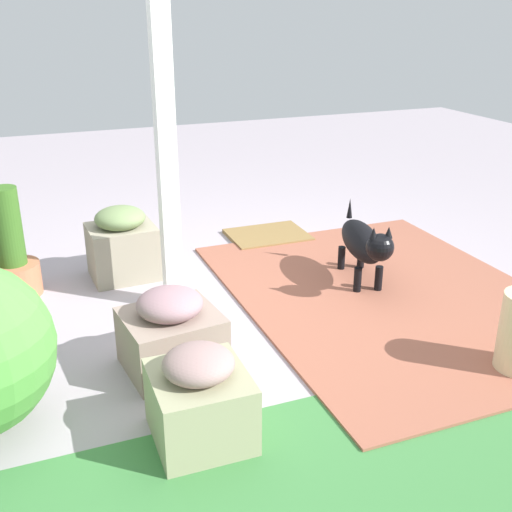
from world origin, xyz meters
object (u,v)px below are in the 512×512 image
at_px(stone_planter_nearest, 122,244).
at_px(terracotta_pot_tall, 12,258).
at_px(stone_planter_mid, 171,333).
at_px(dog, 364,243).
at_px(porch_pillar, 164,115).
at_px(doormat, 268,235).
at_px(stone_planter_far, 200,398).

xyz_separation_m(stone_planter_nearest, terracotta_pot_tall, (0.68, 0.03, 0.02)).
xyz_separation_m(stone_planter_mid, dog, (-1.38, -0.52, 0.10)).
xyz_separation_m(porch_pillar, stone_planter_nearest, (0.20, -0.53, -0.91)).
bearing_deg(terracotta_pot_tall, porch_pillar, 150.06).
height_order(stone_planter_nearest, doormat, stone_planter_nearest).
bearing_deg(dog, terracotta_pot_tall, -17.75).
xyz_separation_m(stone_planter_far, doormat, (-1.18, -2.12, -0.18)).
height_order(dog, doormat, dog).
bearing_deg(doormat, stone_planter_far, 60.86).
relative_size(dog, doormat, 1.21).
relative_size(porch_pillar, stone_planter_mid, 4.56).
bearing_deg(porch_pillar, terracotta_pot_tall, -29.94).
relative_size(stone_planter_nearest, stone_planter_far, 1.15).
bearing_deg(terracotta_pot_tall, stone_planter_mid, 120.47).
bearing_deg(doormat, porch_pillar, 41.87).
relative_size(stone_planter_mid, terracotta_pot_tall, 0.72).
xyz_separation_m(stone_planter_mid, doormat, (-1.16, -1.55, -0.18)).
bearing_deg(stone_planter_far, doormat, -119.14).
distance_m(porch_pillar, dog, 1.48).
height_order(porch_pillar, stone_planter_far, porch_pillar).
height_order(stone_planter_far, terracotta_pot_tall, terracotta_pot_tall).
distance_m(porch_pillar, stone_planter_far, 1.58).
xyz_separation_m(stone_planter_nearest, stone_planter_far, (0.01, 1.78, -0.04)).
height_order(porch_pillar, stone_planter_mid, porch_pillar).
relative_size(stone_planter_nearest, terracotta_pot_tall, 0.70).
relative_size(porch_pillar, dog, 3.14).
xyz_separation_m(stone_planter_nearest, doormat, (-1.17, -0.34, -0.21)).
distance_m(porch_pillar, doormat, 1.72).
distance_m(porch_pillar, stone_planter_mid, 1.17).
height_order(stone_planter_nearest, dog, dog).
bearing_deg(stone_planter_far, porch_pillar, -99.54).
relative_size(stone_planter_far, dog, 0.58).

